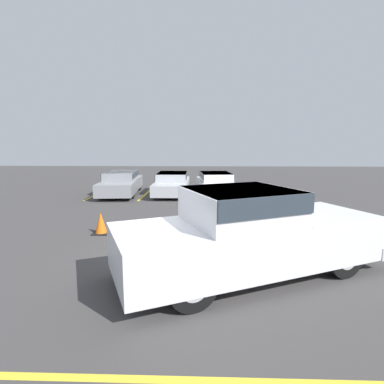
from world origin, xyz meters
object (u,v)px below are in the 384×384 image
object	(u,v)px
pickup_truck	(252,232)
parked_sedan_c	(216,183)
traffic_cone	(101,224)
parked_sedan_a	(121,182)
parked_sedan_b	(172,182)

from	to	relation	value
pickup_truck	parked_sedan_c	xyz separation A→B (m)	(-0.26, 10.19, -0.29)
parked_sedan_c	traffic_cone	world-z (taller)	parked_sedan_c
pickup_truck	traffic_cone	xyz separation A→B (m)	(-4.11, 2.73, -0.60)
parked_sedan_a	parked_sedan_c	world-z (taller)	parked_sedan_a
pickup_truck	traffic_cone	size ratio (longest dim) A/B	9.00
pickup_truck	parked_sedan_c	bearing A→B (deg)	67.60
parked_sedan_a	parked_sedan_b	xyz separation A→B (m)	(2.77, 0.21, -0.03)
traffic_cone	parked_sedan_c	bearing A→B (deg)	62.70
parked_sedan_a	parked_sedan_b	size ratio (longest dim) A/B	1.05
parked_sedan_b	parked_sedan_c	world-z (taller)	parked_sedan_c
pickup_truck	parked_sedan_b	world-z (taller)	pickup_truck
parked_sedan_c	traffic_cone	bearing A→B (deg)	-32.98
parked_sedan_b	parked_sedan_a	bearing A→B (deg)	-86.67
parked_sedan_b	traffic_cone	size ratio (longest dim) A/B	6.95
parked_sedan_b	traffic_cone	xyz separation A→B (m)	(-1.47, -7.45, -0.31)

